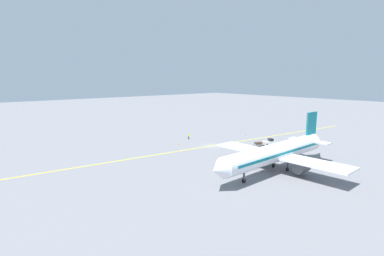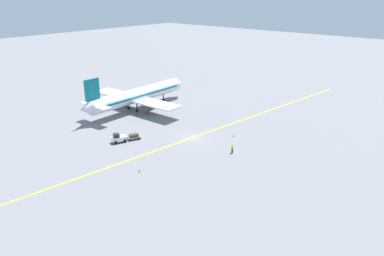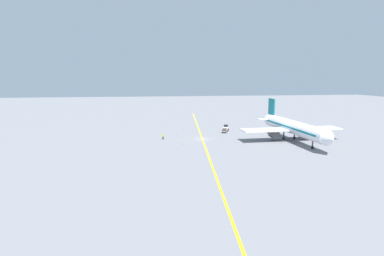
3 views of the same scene
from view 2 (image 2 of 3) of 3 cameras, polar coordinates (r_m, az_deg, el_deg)
name	(u,v)px [view 2 (image 2 of 3)]	position (r m, az deg, el deg)	size (l,w,h in m)	color
ground_plane	(192,138)	(79.67, 0.02, -1.50)	(400.00, 400.00, 0.00)	slate
apron_yellow_centreline	(192,138)	(79.67, 0.02, -1.50)	(0.40, 120.00, 0.01)	yellow
airplane_at_gate	(137,96)	(98.45, -8.43, 4.89)	(28.14, 35.48, 10.60)	white
baggage_tug_white	(119,138)	(78.52, -11.12, -1.54)	(2.60, 3.34, 2.11)	white
baggage_cart_trailing	(134,136)	(79.48, -8.85, -1.23)	(2.26, 2.93, 1.24)	gray
ground_crew_worker	(232,149)	(72.56, 6.16, -3.14)	(0.58, 0.25, 1.68)	#23232D
traffic_cone_near_nose	(234,135)	(80.66, 6.36, -1.14)	(0.32, 0.32, 0.55)	orange
traffic_cone_mid_apron	(139,171)	(65.78, -8.02, -6.45)	(0.32, 0.32, 0.55)	orange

